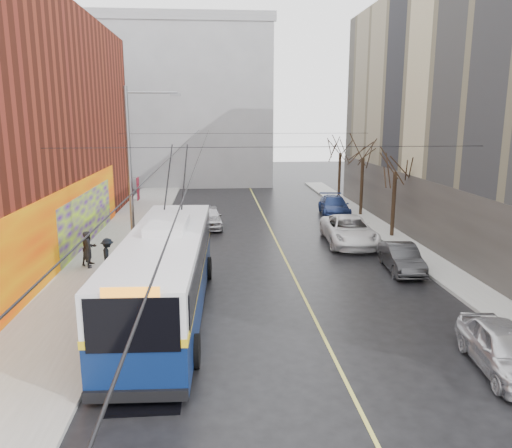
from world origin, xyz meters
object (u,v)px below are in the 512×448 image
Objects in this scene: tree_near at (396,160)px; parked_car_d at (334,206)px; tree_far at (341,144)px; trolleybus at (166,272)px; tree_mid at (363,148)px; parked_car_b at (401,258)px; pedestrian_b at (89,248)px; parked_car_c at (349,230)px; pedestrian_a at (88,249)px; streetlight_pole at (133,175)px; pedestrian_c at (108,255)px; parked_car_a at (504,348)px; following_car at (209,217)px.

tree_near reaches higher than parked_car_d.
tree_far reaches higher than trolleybus.
trolleybus is at bearing -125.31° from tree_mid.
parked_car_b is 15.83m from pedestrian_b.
pedestrian_a is (-14.45, -4.12, 0.25)m from parked_car_c.
streetlight_pole is 1.41× the size of tree_near.
parked_car_d is at bearing -69.03° from pedestrian_a.
parked_car_c is 3.60× the size of pedestrian_c.
tree_mid reaches higher than tree_near.
tree_far is 21.51m from parked_car_b.
tree_near is 8.77m from parked_car_d.
parked_car_a is at bearing -98.59° from tree_near.
streetlight_pole reaches higher than parked_car_b.
trolleybus is at bearing -167.02° from pedestrian_c.
tree_far is at bearing 38.08° from following_car.
pedestrian_b is at bearing 126.52° from trolleybus.
tree_far is 16.08m from following_car.
tree_near is 14.00m from tree_far.
tree_near is at bearing -21.08° from following_car.
tree_mid is 23.10m from trolleybus.
tree_near is at bearing 26.25° from parked_car_c.
trolleybus reaches higher than parked_car_a.
tree_near is 3.66× the size of pedestrian_b.
parked_car_c is (-3.20, -15.38, -4.31)m from tree_far.
parked_car_c is (-3.20, -1.38, -4.14)m from tree_near.
following_car is 2.65× the size of pedestrian_c.
pedestrian_c is (-1.39, -0.26, -3.86)m from streetlight_pole.
trolleybus is 3.10× the size of parked_car_a.
trolleybus is (1.95, -5.63, -3.11)m from streetlight_pole.
parked_car_b is 2.21× the size of pedestrian_a.
pedestrian_b is (-5.99, -8.96, 0.27)m from following_car.
parked_car_b is 5.70m from parked_car_c.
streetlight_pole is 5.40× the size of pedestrian_c.
tree_mid is at bearing -70.15° from pedestrian_c.
pedestrian_b reaches higher than parked_car_d.
trolleybus is 7.60× the size of pedestrian_b.
following_car reaches higher than parked_car_b.
streetlight_pole reaches higher than pedestrian_a.
tree_mid is 21.62m from pedestrian_c.
streetlight_pole is 2.18× the size of parked_car_b.
tree_near reaches higher than pedestrian_a.
tree_far is 1.53× the size of parked_car_a.
parked_car_d is at bearing 168.04° from tree_mid.
parked_car_c is (11.94, 4.62, -4.01)m from streetlight_pole.
tree_near is 1.49× the size of parked_car_a.
pedestrian_c is at bearing 123.90° from trolleybus.
tree_far is 26.47m from pedestrian_c.
parked_car_d is (-2.00, -6.58, -4.39)m from tree_far.
parked_car_b is 0.80× the size of parked_car_d.
parked_car_c reaches higher than parked_car_a.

